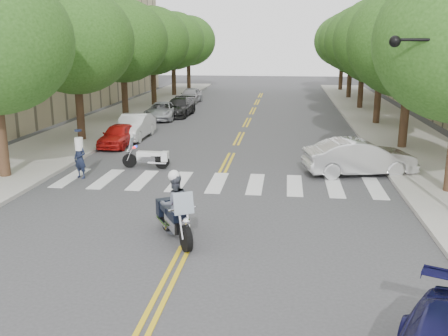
% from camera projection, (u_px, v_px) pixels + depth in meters
% --- Properties ---
extents(ground, '(140.00, 140.00, 0.00)m').
position_uv_depth(ground, '(186.00, 247.00, 13.89)').
color(ground, '#38383A').
rests_on(ground, ground).
extents(sidewalk_left, '(5.00, 60.00, 0.15)m').
position_uv_depth(sidewalk_left, '(117.00, 119.00, 36.16)').
color(sidewalk_left, '#9E9991').
rests_on(sidewalk_left, ground).
extents(sidewalk_right, '(5.00, 60.00, 0.15)m').
position_uv_depth(sidewalk_right, '(386.00, 124.00, 33.90)').
color(sidewalk_right, '#9E9991').
rests_on(sidewalk_right, ground).
extents(tree_l_1, '(6.40, 6.40, 8.45)m').
position_uv_depth(tree_l_1, '(75.00, 41.00, 27.02)').
color(tree_l_1, '#382316').
rests_on(tree_l_1, ground).
extents(tree_l_2, '(6.40, 6.40, 8.45)m').
position_uv_depth(tree_l_2, '(122.00, 41.00, 34.72)').
color(tree_l_2, '#382316').
rests_on(tree_l_2, ground).
extents(tree_l_3, '(6.40, 6.40, 8.45)m').
position_uv_depth(tree_l_3, '(152.00, 41.00, 42.41)').
color(tree_l_3, '#382316').
rests_on(tree_l_3, ground).
extents(tree_l_4, '(6.40, 6.40, 8.45)m').
position_uv_depth(tree_l_4, '(173.00, 41.00, 50.10)').
color(tree_l_4, '#382316').
rests_on(tree_l_4, ground).
extents(tree_l_5, '(6.40, 6.40, 8.45)m').
position_uv_depth(tree_l_5, '(188.00, 41.00, 57.79)').
color(tree_l_5, '#382316').
rests_on(tree_l_5, ground).
extents(tree_r_1, '(6.40, 6.40, 8.45)m').
position_uv_depth(tree_r_1, '(411.00, 41.00, 24.93)').
color(tree_r_1, '#382316').
rests_on(tree_r_1, ground).
extents(tree_r_2, '(6.40, 6.40, 8.45)m').
position_uv_depth(tree_r_2, '(382.00, 41.00, 32.63)').
color(tree_r_2, '#382316').
rests_on(tree_r_2, ground).
extents(tree_r_3, '(6.40, 6.40, 8.45)m').
position_uv_depth(tree_r_3, '(364.00, 41.00, 40.32)').
color(tree_r_3, '#382316').
rests_on(tree_r_3, ground).
extents(tree_r_4, '(6.40, 6.40, 8.45)m').
position_uv_depth(tree_r_4, '(352.00, 41.00, 48.01)').
color(tree_r_4, '#382316').
rests_on(tree_r_4, ground).
extents(tree_r_5, '(6.40, 6.40, 8.45)m').
position_uv_depth(tree_r_5, '(343.00, 41.00, 55.70)').
color(tree_r_5, '#382316').
rests_on(tree_r_5, ground).
extents(motorcycle_police, '(1.53, 2.31, 2.06)m').
position_uv_depth(motorcycle_police, '(174.00, 208.00, 14.27)').
color(motorcycle_police, black).
rests_on(motorcycle_police, ground).
extents(motorcycle_parked, '(2.15, 0.47, 1.39)m').
position_uv_depth(motorcycle_parked, '(150.00, 158.00, 22.34)').
color(motorcycle_parked, black).
rests_on(motorcycle_parked, ground).
extents(officer_standing, '(0.71, 0.60, 1.65)m').
position_uv_depth(officer_standing, '(80.00, 159.00, 20.65)').
color(officer_standing, '#151C31').
rests_on(officer_standing, ground).
extents(convertible, '(4.91, 2.63, 1.54)m').
position_uv_depth(convertible, '(359.00, 157.00, 21.18)').
color(convertible, '#BBBBBD').
rests_on(convertible, ground).
extents(parked_car_a, '(1.49, 3.59, 1.22)m').
position_uv_depth(parked_car_a, '(118.00, 135.00, 26.99)').
color(parked_car_a, red).
rests_on(parked_car_a, ground).
extents(parked_car_b, '(1.54, 4.31, 1.42)m').
position_uv_depth(parked_car_b, '(134.00, 127.00, 29.06)').
color(parked_car_b, white).
rests_on(parked_car_b, ground).
extents(parked_car_c, '(2.30, 4.53, 1.23)m').
position_uv_depth(parked_car_c, '(162.00, 111.00, 36.28)').
color(parked_car_c, '#A9ABB1').
rests_on(parked_car_c, ground).
extents(parked_car_d, '(2.05, 4.67, 1.34)m').
position_uv_depth(parked_car_d, '(179.00, 107.00, 37.93)').
color(parked_car_d, black).
rests_on(parked_car_d, ground).
extents(parked_car_e, '(1.76, 4.13, 1.39)m').
position_uv_depth(parked_car_e, '(191.00, 95.00, 45.98)').
color(parked_car_e, '#9A9A9F').
rests_on(parked_car_e, ground).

